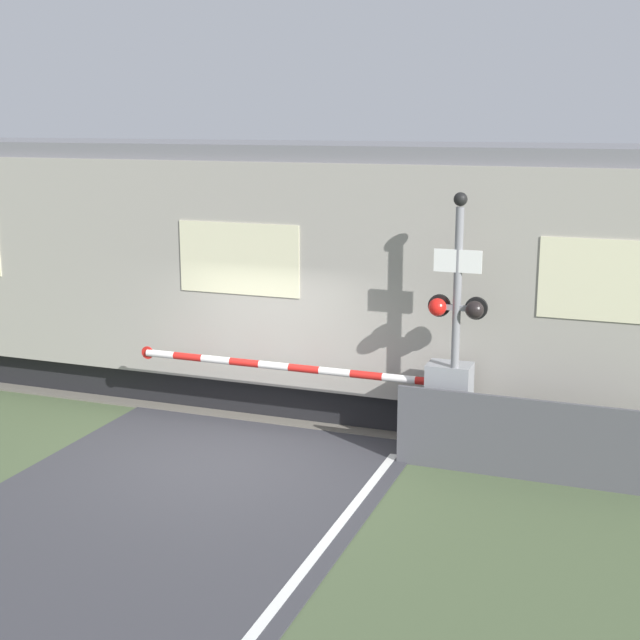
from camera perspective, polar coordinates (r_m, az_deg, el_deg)
name	(u,v)px	position (r m, az deg, el deg)	size (l,w,h in m)	color
ground_plane	(226,461)	(12.49, -6.04, -8.97)	(80.00, 80.00, 0.00)	#475638
track_bed	(309,394)	(15.21, -0.74, -4.77)	(36.00, 3.20, 0.13)	#666056
train	(278,268)	(14.90, -2.69, 3.31)	(19.67, 3.05, 4.23)	black
crossing_barrier	(425,404)	(12.50, 6.72, -5.38)	(5.14, 0.44, 1.35)	gray
signal_post	(456,313)	(11.90, 8.72, 0.44)	(0.80, 0.26, 3.69)	gray
roadside_fence	(531,440)	(11.93, 13.34, -7.50)	(3.56, 0.06, 1.10)	#4C4C51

